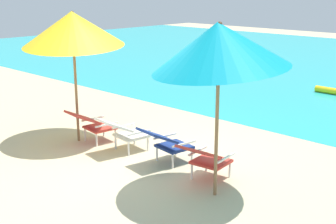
# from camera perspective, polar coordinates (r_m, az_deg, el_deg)

# --- Properties ---
(ground_plane) EXTENTS (40.00, 40.00, 0.00)m
(ground_plane) POSITION_cam_1_polar(r_m,az_deg,el_deg) (11.06, 12.15, -0.41)
(ground_plane) COLOR #CCB78E
(lounge_chair_far_left) EXTENTS (0.64, 0.94, 0.68)m
(lounge_chair_far_left) POSITION_cam_1_polar(r_m,az_deg,el_deg) (8.93, -9.40, -1.35)
(lounge_chair_far_left) COLOR red
(lounge_chair_far_left) RESTS_ON ground_plane
(lounge_chair_near_left) EXTENTS (0.66, 0.94, 0.68)m
(lounge_chair_near_left) POSITION_cam_1_polar(r_m,az_deg,el_deg) (8.38, -5.56, -2.33)
(lounge_chair_near_left) COLOR silver
(lounge_chair_near_left) RESTS_ON ground_plane
(lounge_chair_near_right) EXTENTS (0.66, 0.94, 0.68)m
(lounge_chair_near_right) POSITION_cam_1_polar(r_m,az_deg,el_deg) (7.77, -0.21, -3.69)
(lounge_chair_near_right) COLOR navy
(lounge_chair_near_right) RESTS_ON ground_plane
(lounge_chair_far_right) EXTENTS (0.63, 0.93, 0.68)m
(lounge_chair_far_right) POSITION_cam_1_polar(r_m,az_deg,el_deg) (7.10, 4.64, -5.62)
(lounge_chair_far_right) COLOR red
(lounge_chair_far_right) RESTS_ON ground_plane
(beach_umbrella_left) EXTENTS (2.67, 2.67, 2.57)m
(beach_umbrella_left) POSITION_cam_1_polar(r_m,az_deg,el_deg) (8.79, -11.71, 10.07)
(beach_umbrella_left) COLOR olive
(beach_umbrella_left) RESTS_ON ground_plane
(beach_umbrella_right) EXTENTS (2.67, 2.68, 2.57)m
(beach_umbrella_right) POSITION_cam_1_polar(r_m,az_deg,el_deg) (6.24, 6.34, 8.13)
(beach_umbrella_right) COLOR olive
(beach_umbrella_right) RESTS_ON ground_plane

